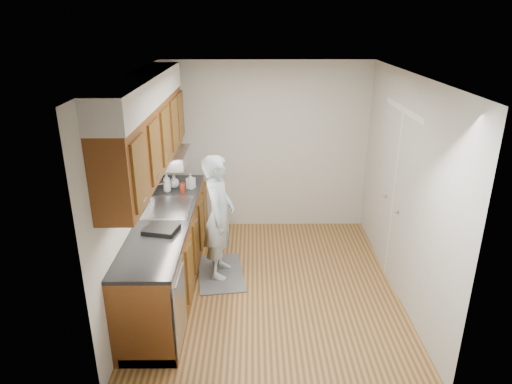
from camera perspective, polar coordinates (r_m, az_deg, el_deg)
floor at (r=5.67m, az=1.70°, el=-11.55°), size 3.50×3.50×0.00m
ceiling at (r=4.80m, az=2.03°, el=14.42°), size 3.50×3.50×0.00m
wall_left at (r=5.26m, az=-14.71°, el=0.29°), size 0.02×3.50×2.50m
wall_right at (r=5.37m, az=18.05°, el=0.36°), size 0.02×3.50×2.50m
wall_back at (r=6.76m, az=1.30°, el=5.63°), size 3.00×0.02×2.50m
counter at (r=5.51m, az=-10.92°, el=-7.12°), size 0.64×2.80×1.30m
upper_cabinets at (r=5.06m, az=-13.46°, el=7.89°), size 0.47×2.80×1.21m
closet_door at (r=5.71m, az=16.79°, el=-0.68°), size 0.02×1.22×2.05m
floor_mat at (r=5.90m, az=-4.42°, el=-10.07°), size 0.68×1.01×0.02m
person at (r=5.49m, az=-4.68°, el=-2.12°), size 0.47×0.66×1.76m
soap_bottle_a at (r=5.97m, az=-11.09°, el=1.25°), size 0.10×0.10×0.26m
soap_bottle_b at (r=6.04m, az=-8.18°, el=1.41°), size 0.13×0.13×0.21m
soap_bottle_c at (r=6.10m, az=-10.23°, el=1.37°), size 0.18×0.18×0.18m
soda_can at (r=5.91m, az=-9.18°, el=0.50°), size 0.08×0.08×0.13m
dish_rack at (r=4.91m, az=-11.76°, el=-4.61°), size 0.39×0.35×0.05m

